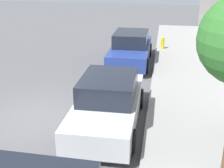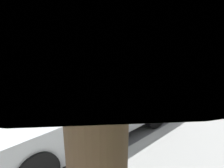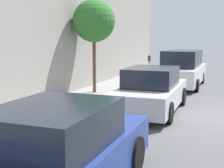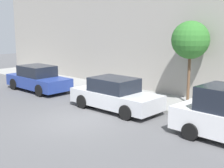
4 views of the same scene
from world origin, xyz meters
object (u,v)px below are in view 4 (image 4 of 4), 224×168
Objects in this scene: parked_sedan_second at (115,95)px; street_tree at (190,40)px; fire_hydrant at (37,75)px; parked_sedan_third at (38,79)px.

street_tree reaches higher than parked_sedan_second.
street_tree reaches higher than fire_hydrant.
street_tree is at bearing -69.79° from parked_sedan_third.
street_tree is at bearing -33.98° from parked_sedan_second.
parked_sedan_third is (-0.02, 6.39, -0.00)m from parked_sedan_second.
parked_sedan_second is at bearing 146.02° from street_tree.
parked_sedan_third is 6.53× the size of fire_hydrant.
fire_hydrant is (1.50, 8.86, -0.23)m from parked_sedan_second.
parked_sedan_second is 8.99m from fire_hydrant.
street_tree is (3.10, -2.09, 2.53)m from parked_sedan_second.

